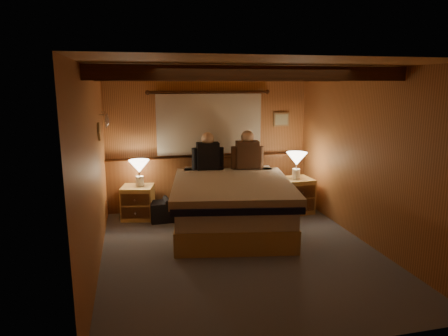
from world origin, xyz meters
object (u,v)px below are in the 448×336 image
object	(u,v)px
person_left	(208,154)
bed	(232,203)
nightstand_right	(295,195)
lamp_right	(297,160)
lamp_left	(139,168)
person_right	(247,153)
duffel_bag	(167,211)
nightstand_left	(138,202)

from	to	relation	value
person_left	bed	bearing A→B (deg)	-74.05
nightstand_right	lamp_right	bearing A→B (deg)	-115.29
bed	person_left	xyz separation A→B (m)	(-0.20, 0.84, 0.63)
nightstand_right	lamp_right	size ratio (longest dim) A/B	1.30
nightstand_right	lamp_right	xyz separation A→B (m)	(-0.01, -0.03, 0.62)
nightstand_right	lamp_left	size ratio (longest dim) A/B	1.38
person_right	duffel_bag	distance (m)	1.67
lamp_right	duffel_bag	bearing A→B (deg)	177.78
person_left	duffel_bag	world-z (taller)	person_left
lamp_left	lamp_right	distance (m)	2.63
lamp_left	person_left	distance (m)	1.16
lamp_left	nightstand_right	bearing A→B (deg)	-6.13
bed	lamp_left	world-z (taller)	lamp_left
lamp_left	duffel_bag	xyz separation A→B (m)	(0.41, -0.22, -0.69)
bed	nightstand_left	xyz separation A→B (m)	(-1.40, 0.78, -0.12)
nightstand_left	lamp_left	xyz separation A→B (m)	(0.05, 0.01, 0.58)
nightstand_right	lamp_right	world-z (taller)	lamp_right
lamp_right	duffel_bag	distance (m)	2.33
nightstand_left	person_right	distance (m)	2.01
nightstand_left	person_left	size ratio (longest dim) A/B	0.87
nightstand_right	person_right	world-z (taller)	person_right
lamp_right	person_left	world-z (taller)	person_left
nightstand_right	person_left	bearing A→B (deg)	163.88
bed	person_right	size ratio (longest dim) A/B	3.65
lamp_left	lamp_right	size ratio (longest dim) A/B	0.94
nightstand_right	duffel_bag	distance (m)	2.22
person_left	lamp_left	bearing A→B (deg)	-175.19
bed	nightstand_right	size ratio (longest dim) A/B	4.19
bed	person_left	distance (m)	1.07
nightstand_right	person_left	size ratio (longest dim) A/B	0.90
nightstand_left	duffel_bag	xyz separation A→B (m)	(0.45, -0.21, -0.11)
lamp_left	lamp_right	world-z (taller)	lamp_right
lamp_right	duffel_bag	size ratio (longest dim) A/B	0.83
nightstand_left	person_right	xyz separation A→B (m)	(1.87, -0.03, 0.76)
nightstand_right	duffel_bag	size ratio (longest dim) A/B	1.08
duffel_bag	lamp_right	bearing A→B (deg)	-5.87
lamp_right	duffel_bag	world-z (taller)	lamp_right
bed	person_right	xyz separation A→B (m)	(0.47, 0.76, 0.63)
nightstand_right	person_right	distance (m)	1.12
person_left	person_right	xyz separation A→B (m)	(0.67, -0.09, 0.01)
lamp_right	person_left	bearing A→B (deg)	166.30
person_right	duffel_bag	size ratio (longest dim) A/B	1.24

